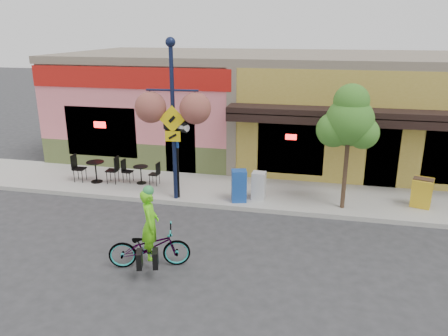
{
  "coord_description": "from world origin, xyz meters",
  "views": [
    {
      "loc": [
        2.15,
        -12.08,
        5.55
      ],
      "look_at": [
        -0.64,
        0.5,
        1.4
      ],
      "focal_mm": 35.0,
      "sensor_mm": 36.0,
      "label": 1
    }
  ],
  "objects_px": {
    "building": "(271,105)",
    "lamp_post": "(173,122)",
    "cyclist_rider": "(151,234)",
    "bicycle": "(149,247)",
    "one_way_sign": "(178,160)",
    "street_tree": "(347,147)",
    "newspaper_box_grey": "(259,186)",
    "newspaper_box_blue": "(239,186)"
  },
  "relations": [
    {
      "from": "cyclist_rider",
      "to": "one_way_sign",
      "type": "height_order",
      "value": "one_way_sign"
    },
    {
      "from": "bicycle",
      "to": "newspaper_box_blue",
      "type": "bearing_deg",
      "value": -36.28
    },
    {
      "from": "cyclist_rider",
      "to": "lamp_post",
      "type": "height_order",
      "value": "lamp_post"
    },
    {
      "from": "building",
      "to": "lamp_post",
      "type": "xyz_separation_m",
      "value": [
        -2.33,
        -6.73,
        0.48
      ]
    },
    {
      "from": "cyclist_rider",
      "to": "bicycle",
      "type": "bearing_deg",
      "value": 72.06
    },
    {
      "from": "building",
      "to": "street_tree",
      "type": "relative_size",
      "value": 4.65
    },
    {
      "from": "lamp_post",
      "to": "newspaper_box_blue",
      "type": "bearing_deg",
      "value": 0.46
    },
    {
      "from": "newspaper_box_grey",
      "to": "street_tree",
      "type": "xyz_separation_m",
      "value": [
        2.68,
        -0.15,
        1.5
      ]
    },
    {
      "from": "lamp_post",
      "to": "newspaper_box_grey",
      "type": "distance_m",
      "value": 3.46
    },
    {
      "from": "cyclist_rider",
      "to": "street_tree",
      "type": "xyz_separation_m",
      "value": [
        4.63,
        4.4,
        1.24
      ]
    },
    {
      "from": "cyclist_rider",
      "to": "lamp_post",
      "type": "xyz_separation_m",
      "value": [
        -0.74,
        4.03,
        1.86
      ]
    },
    {
      "from": "building",
      "to": "one_way_sign",
      "type": "xyz_separation_m",
      "value": [
        -2.26,
        -6.64,
        -0.8
      ]
    },
    {
      "from": "newspaper_box_grey",
      "to": "bicycle",
      "type": "bearing_deg",
      "value": -111.6
    },
    {
      "from": "newspaper_box_blue",
      "to": "cyclist_rider",
      "type": "bearing_deg",
      "value": -122.87
    },
    {
      "from": "bicycle",
      "to": "cyclist_rider",
      "type": "distance_m",
      "value": 0.35
    },
    {
      "from": "building",
      "to": "lamp_post",
      "type": "relative_size",
      "value": 3.53
    },
    {
      "from": "bicycle",
      "to": "one_way_sign",
      "type": "relative_size",
      "value": 0.75
    },
    {
      "from": "building",
      "to": "bicycle",
      "type": "bearing_deg",
      "value": -98.69
    },
    {
      "from": "building",
      "to": "newspaper_box_blue",
      "type": "bearing_deg",
      "value": -92.12
    },
    {
      "from": "cyclist_rider",
      "to": "newspaper_box_grey",
      "type": "bearing_deg",
      "value": -41.13
    },
    {
      "from": "building",
      "to": "bicycle",
      "type": "height_order",
      "value": "building"
    },
    {
      "from": "cyclist_rider",
      "to": "lamp_post",
      "type": "bearing_deg",
      "value": -7.57
    },
    {
      "from": "building",
      "to": "newspaper_box_grey",
      "type": "bearing_deg",
      "value": -86.71
    },
    {
      "from": "cyclist_rider",
      "to": "street_tree",
      "type": "height_order",
      "value": "street_tree"
    },
    {
      "from": "newspaper_box_blue",
      "to": "street_tree",
      "type": "xyz_separation_m",
      "value": [
        3.28,
        0.17,
        1.43
      ]
    },
    {
      "from": "one_way_sign",
      "to": "newspaper_box_grey",
      "type": "xyz_separation_m",
      "value": [
        2.62,
        0.43,
        -0.84
      ]
    },
    {
      "from": "newspaper_box_blue",
      "to": "street_tree",
      "type": "relative_size",
      "value": 0.27
    },
    {
      "from": "building",
      "to": "cyclist_rider",
      "type": "xyz_separation_m",
      "value": [
        -1.59,
        -10.76,
        -1.38
      ]
    },
    {
      "from": "one_way_sign",
      "to": "bicycle",
      "type": "bearing_deg",
      "value": -57.87
    },
    {
      "from": "bicycle",
      "to": "newspaper_box_blue",
      "type": "distance_m",
      "value": 4.46
    },
    {
      "from": "street_tree",
      "to": "newspaper_box_blue",
      "type": "bearing_deg",
      "value": -177.07
    },
    {
      "from": "lamp_post",
      "to": "one_way_sign",
      "type": "xyz_separation_m",
      "value": [
        0.07,
        0.09,
        -1.28
      ]
    },
    {
      "from": "building",
      "to": "street_tree",
      "type": "bearing_deg",
      "value": -64.48
    },
    {
      "from": "building",
      "to": "one_way_sign",
      "type": "height_order",
      "value": "building"
    },
    {
      "from": "newspaper_box_grey",
      "to": "street_tree",
      "type": "relative_size",
      "value": 0.24
    },
    {
      "from": "newspaper_box_blue",
      "to": "building",
      "type": "bearing_deg",
      "value": 72.73
    },
    {
      "from": "bicycle",
      "to": "one_way_sign",
      "type": "xyz_separation_m",
      "value": [
        -0.62,
        4.12,
        0.93
      ]
    },
    {
      "from": "one_way_sign",
      "to": "newspaper_box_blue",
      "type": "distance_m",
      "value": 2.17
    },
    {
      "from": "lamp_post",
      "to": "one_way_sign",
      "type": "height_order",
      "value": "lamp_post"
    },
    {
      "from": "bicycle",
      "to": "newspaper_box_grey",
      "type": "xyz_separation_m",
      "value": [
        2.0,
        4.55,
        0.1
      ]
    },
    {
      "from": "lamp_post",
      "to": "building",
      "type": "bearing_deg",
      "value": 65.91
    },
    {
      "from": "bicycle",
      "to": "street_tree",
      "type": "bearing_deg",
      "value": -64.73
    }
  ]
}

